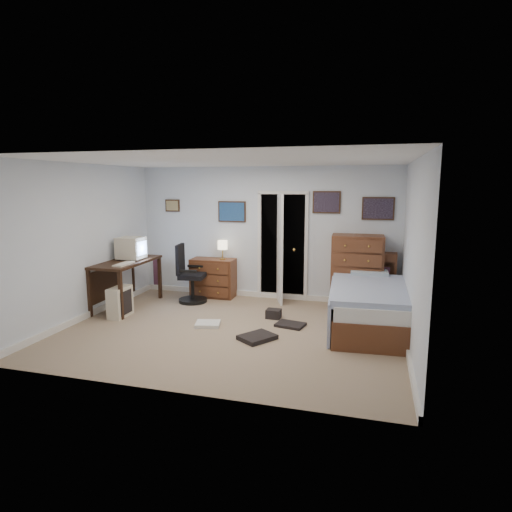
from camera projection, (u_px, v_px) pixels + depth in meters
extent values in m
cube|color=gray|center=(232.00, 331.00, 6.43)|extent=(5.00, 4.00, 0.02)
cube|color=#321E10|center=(126.00, 262.00, 7.54)|extent=(0.70, 1.46, 0.04)
cube|color=#321E10|center=(89.00, 293.00, 7.03)|extent=(0.06, 0.06, 0.79)
cube|color=#321E10|center=(121.00, 296.00, 6.89)|extent=(0.06, 0.06, 0.79)
cube|color=#321E10|center=(133.00, 276.00, 8.33)|extent=(0.06, 0.06, 0.79)
cube|color=#321E10|center=(160.00, 278.00, 8.19)|extent=(0.06, 0.06, 0.79)
cube|color=#321E10|center=(112.00, 281.00, 7.68)|extent=(0.06, 1.34, 0.56)
cube|color=beige|center=(131.00, 248.00, 7.64)|extent=(0.43, 0.41, 0.38)
cube|color=#8CB2F2|center=(142.00, 248.00, 7.59)|extent=(0.02, 0.31, 0.25)
cube|color=beige|center=(132.00, 259.00, 7.67)|extent=(0.28, 0.28, 0.02)
cube|color=beige|center=(124.00, 264.00, 7.15)|extent=(0.18, 0.45, 0.03)
cube|color=beige|center=(120.00, 302.00, 7.06)|extent=(0.23, 0.47, 0.50)
cube|color=black|center=(126.00, 302.00, 7.03)|extent=(0.01, 0.34, 0.39)
cylinder|color=black|center=(193.00, 300.00, 7.98)|extent=(0.60, 0.60, 0.06)
cylinder|color=black|center=(193.00, 289.00, 7.94)|extent=(0.07, 0.07, 0.40)
cube|color=black|center=(192.00, 276.00, 7.90)|extent=(0.51, 0.51, 0.08)
cube|color=black|center=(180.00, 259.00, 7.88)|extent=(0.12, 0.41, 0.56)
cube|color=black|center=(189.00, 271.00, 7.64)|extent=(0.31, 0.10, 0.04)
cube|color=black|center=(196.00, 266.00, 8.11)|extent=(0.31, 0.10, 0.04)
cube|color=maroon|center=(158.00, 272.00, 8.94)|extent=(0.15, 0.15, 0.73)
cube|color=brown|center=(213.00, 278.00, 8.31)|extent=(0.85, 0.44, 0.75)
cylinder|color=gold|center=(223.00, 259.00, 8.19)|extent=(0.11, 0.11, 0.02)
cylinder|color=gold|center=(223.00, 253.00, 8.18)|extent=(0.02, 0.02, 0.22)
cylinder|color=beige|center=(223.00, 245.00, 8.15)|extent=(0.19, 0.19, 0.17)
cube|color=black|center=(286.00, 245.00, 8.36)|extent=(0.90, 0.60, 2.00)
cube|color=white|center=(259.00, 246.00, 8.16)|extent=(0.06, 0.05, 2.00)
cube|color=white|center=(306.00, 248.00, 7.92)|extent=(0.06, 0.05, 2.00)
cube|color=white|center=(283.00, 193.00, 7.87)|extent=(0.96, 0.05, 0.06)
cube|color=white|center=(279.00, 248.00, 7.95)|extent=(0.31, 0.77, 2.00)
sphere|color=gold|center=(294.00, 250.00, 7.72)|extent=(0.06, 0.06, 0.06)
cube|color=brown|center=(357.00, 272.00, 7.53)|extent=(0.91, 0.56, 1.30)
cube|color=brown|center=(364.00, 279.00, 7.64)|extent=(1.10, 0.29, 0.99)
cube|color=black|center=(364.00, 270.00, 7.53)|extent=(1.01, 0.12, 0.33)
cube|color=maroon|center=(364.00, 272.00, 7.54)|extent=(0.88, 0.14, 0.24)
cube|color=brown|center=(370.00, 315.00, 6.55)|extent=(1.25, 2.29, 0.39)
cube|color=white|center=(371.00, 296.00, 6.50)|extent=(1.20, 2.24, 0.20)
cube|color=#6077B2|center=(372.00, 290.00, 6.38)|extent=(1.29, 1.96, 0.11)
cube|color=#6077B2|center=(331.00, 307.00, 6.55)|extent=(0.16, 1.89, 0.60)
cube|color=slate|center=(369.00, 274.00, 7.28)|extent=(0.64, 0.46, 0.14)
cube|color=#331E11|center=(173.00, 206.00, 8.52)|extent=(0.30, 0.03, 0.24)
cube|color=#927250|center=(172.00, 206.00, 8.50)|extent=(0.25, 0.01, 0.19)
cube|color=#331E11|center=(232.00, 212.00, 8.21)|extent=(0.55, 0.03, 0.40)
cube|color=#0A0F4C|center=(232.00, 212.00, 8.19)|extent=(0.50, 0.01, 0.35)
cube|color=#331E11|center=(327.00, 202.00, 7.70)|extent=(0.50, 0.03, 0.40)
cube|color=black|center=(326.00, 202.00, 7.68)|extent=(0.45, 0.01, 0.35)
cube|color=#331E11|center=(378.00, 209.00, 7.48)|extent=(0.55, 0.03, 0.40)
cube|color=black|center=(378.00, 209.00, 7.46)|extent=(0.50, 0.01, 0.35)
cube|color=silver|center=(208.00, 324.00, 6.64)|extent=(0.44, 0.40, 0.05)
cube|color=black|center=(274.00, 314.00, 7.00)|extent=(0.24, 0.20, 0.15)
cube|color=black|center=(257.00, 337.00, 6.05)|extent=(0.58, 0.60, 0.06)
cube|color=black|center=(290.00, 325.00, 6.62)|extent=(0.48, 0.40, 0.04)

